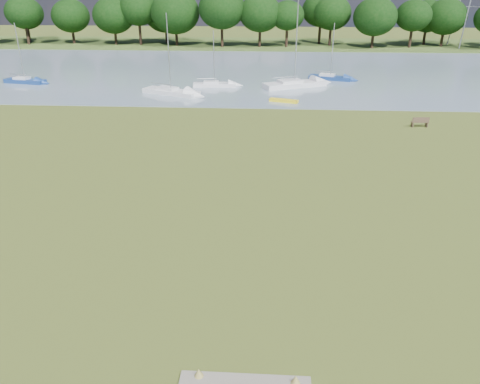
# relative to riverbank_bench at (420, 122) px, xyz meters

# --- Properties ---
(ground) EXTENTS (220.00, 220.00, 0.00)m
(ground) POSITION_rel_riverbank_bench_xyz_m (-13.69, -16.55, -0.45)
(ground) COLOR brown
(river) EXTENTS (220.00, 40.00, 0.10)m
(river) POSITION_rel_riverbank_bench_xyz_m (-13.69, 25.45, -0.45)
(river) COLOR gray
(river) RESTS_ON ground
(far_bank) EXTENTS (220.00, 20.00, 0.40)m
(far_bank) POSITION_rel_riverbank_bench_xyz_m (-13.69, 55.45, -0.45)
(far_bank) COLOR #4C6626
(far_bank) RESTS_ON ground
(riverbank_bench) EXTENTS (1.50, 0.55, 0.90)m
(riverbank_bench) POSITION_rel_riverbank_bench_xyz_m (0.00, 0.00, 0.00)
(riverbank_bench) COLOR brown
(riverbank_bench) RESTS_ON ground
(kayak) EXTENTS (3.08, 1.64, 0.30)m
(kayak) POSITION_rel_riverbank_bench_xyz_m (-11.60, 8.20, -0.25)
(kayak) COLOR yellow
(kayak) RESTS_ON river
(tree_line) EXTENTS (123.92, 8.30, 10.05)m
(tree_line) POSITION_rel_riverbank_bench_xyz_m (-23.10, 51.45, 5.54)
(tree_line) COLOR black
(tree_line) RESTS_ON far_bank
(sailboat_0) EXTENTS (6.84, 4.48, 8.50)m
(sailboat_0) POSITION_rel_riverbank_bench_xyz_m (-24.16, 11.22, 0.02)
(sailboat_0) COLOR silver
(sailboat_0) RESTS_ON river
(sailboat_1) EXTENTS (5.55, 3.14, 6.84)m
(sailboat_1) POSITION_rel_riverbank_bench_xyz_m (-5.46, 20.57, 0.01)
(sailboat_1) COLOR navy
(sailboat_1) RESTS_ON river
(sailboat_2) EXTENTS (7.75, 5.11, 9.71)m
(sailboat_2) POSITION_rel_riverbank_bench_xyz_m (-10.25, 15.82, 0.12)
(sailboat_2) COLOR silver
(sailboat_2) RESTS_ON river
(sailboat_3) EXTENTS (5.16, 1.79, 6.39)m
(sailboat_3) POSITION_rel_riverbank_bench_xyz_m (-19.74, 15.38, -0.01)
(sailboat_3) COLOR silver
(sailboat_3) RESTS_ON river
(sailboat_4) EXTENTS (5.32, 2.39, 7.04)m
(sailboat_4) POSITION_rel_riverbank_bench_xyz_m (-43.29, 16.03, 0.03)
(sailboat_4) COLOR navy
(sailboat_4) RESTS_ON river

